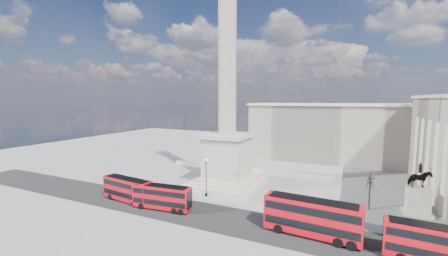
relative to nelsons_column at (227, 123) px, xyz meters
name	(u,v)px	position (x,y,z in m)	size (l,w,h in m)	color
ground	(217,193)	(0.00, -5.00, -12.92)	(180.00, 180.00, 0.00)	gray
asphalt_road	(217,217)	(5.00, -15.00, -12.91)	(120.00, 9.00, 0.01)	#272727
nelsons_column	(227,123)	(0.00, 0.00, 0.00)	(14.00, 14.00, 49.85)	beige
balustrade_wall	(245,170)	(0.00, 11.00, -12.37)	(40.00, 0.60, 1.10)	beige
building_northeast	(339,132)	(20.00, 35.00, -4.59)	(51.00, 17.00, 16.60)	beige
red_bus_a	(128,189)	(-11.99, -15.61, -10.74)	(10.44, 3.54, 4.15)	red
red_bus_b	(162,197)	(-4.42, -15.90, -10.83)	(9.99, 3.26, 3.98)	red
red_bus_c	(312,217)	(18.73, -15.00, -10.33)	(12.30, 3.61, 4.92)	red
red_bus_d	(441,246)	(31.99, -15.95, -10.66)	(10.73, 3.09, 4.30)	red
victorian_lamp	(206,174)	(-0.86, -7.56, -8.75)	(0.61, 0.61, 7.09)	black
equestrian_statue	(418,197)	(32.71, -1.05, -10.09)	(3.90, 2.92, 8.14)	beige
bare_tree_mid	(370,180)	(26.02, -1.98, -8.08)	(1.62, 1.62, 6.13)	#332319
bare_tree_far	(435,171)	(36.26, 6.22, -7.44)	(1.70, 1.70, 6.95)	#332319
pedestrian_walking	(322,210)	(19.41, -7.73, -11.96)	(0.70, 0.46, 1.91)	#262A24
pedestrian_standing	(326,221)	(20.15, -11.50, -12.02)	(0.87, 0.68, 1.79)	#262A24
pedestrian_crossing	(292,199)	(14.25, -4.83, -12.03)	(1.04, 0.43, 1.77)	#262A24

